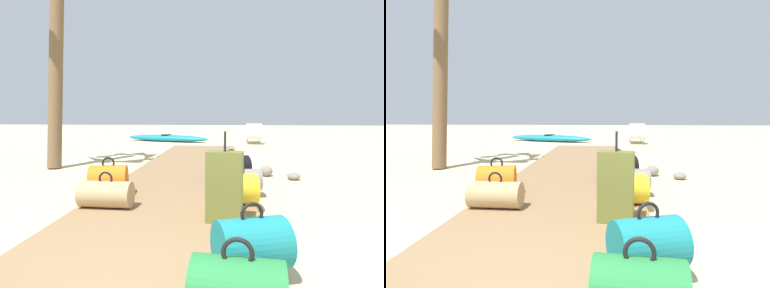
{
  "view_description": "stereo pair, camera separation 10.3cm",
  "coord_description": "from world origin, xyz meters",
  "views": [
    {
      "loc": [
        0.62,
        -0.64,
        1.12
      ],
      "look_at": [
        0.02,
        5.48,
        0.55
      ],
      "focal_mm": 29.13,
      "sensor_mm": 36.0,
      "label": 1
    },
    {
      "loc": [
        0.52,
        -0.65,
        1.12
      ],
      "look_at": [
        0.02,
        5.48,
        0.55
      ],
      "focal_mm": 29.13,
      "sensor_mm": 36.0,
      "label": 2
    }
  ],
  "objects": [
    {
      "name": "boardwalk",
      "position": [
        0.0,
        4.99,
        0.04
      ],
      "size": [
        2.04,
        9.97,
        0.08
      ],
      "primitive_type": "cube",
      "color": "olive",
      "rests_on": "ground"
    },
    {
      "name": "kayak",
      "position": [
        -1.74,
        12.37,
        0.15
      ],
      "size": [
        3.79,
        1.76,
        0.3
      ],
      "color": "teal",
      "rests_on": "ground"
    },
    {
      "name": "suitcase_olive",
      "position": [
        0.65,
        2.35,
        0.43
      ],
      "size": [
        0.37,
        0.26,
        0.89
      ],
      "color": "olive",
      "rests_on": "boardwalk"
    },
    {
      "name": "lounge_chair",
      "position": [
        1.86,
        11.92,
        0.33
      ],
      "size": [
        0.65,
        1.56,
        0.79
      ],
      "color": "white",
      "rests_on": "ground"
    },
    {
      "name": "rock_right_far",
      "position": [
        1.87,
        4.84,
        0.06
      ],
      "size": [
        0.3,
        0.3,
        0.13
      ],
      "primitive_type": "ellipsoid",
      "rotation": [
        0.0,
        0.0,
        1.17
      ],
      "color": "gray",
      "rests_on": "ground"
    },
    {
      "name": "ground_plane",
      "position": [
        0.0,
        3.99,
        0.0
      ],
      "size": [
        60.0,
        60.0,
        0.0
      ],
      "primitive_type": "plane",
      "color": "#D1BA8C"
    },
    {
      "name": "rock_right_near",
      "position": [
        1.44,
        5.13,
        0.09
      ],
      "size": [
        0.29,
        0.31,
        0.19
      ],
      "primitive_type": "ellipsoid",
      "rotation": [
        0.0,
        0.0,
        1.29
      ],
      "color": "gray",
      "rests_on": "ground"
    },
    {
      "name": "duffel_bag_yellow",
      "position": [
        0.8,
        2.98,
        0.26
      ],
      "size": [
        0.5,
        0.42,
        0.47
      ],
      "color": "gold",
      "rests_on": "boardwalk"
    },
    {
      "name": "duffel_bag_teal",
      "position": [
        0.82,
        1.4,
        0.26
      ],
      "size": [
        0.56,
        0.49,
        0.47
      ],
      "color": "#197A7F",
      "rests_on": "boardwalk"
    },
    {
      "name": "duffel_bag_black",
      "position": [
        0.77,
        4.46,
        0.27
      ],
      "size": [
        0.68,
        0.54,
        0.49
      ],
      "color": "black",
      "rests_on": "boardwalk"
    },
    {
      "name": "duffel_bag_grey",
      "position": [
        0.85,
        3.63,
        0.23
      ],
      "size": [
        0.63,
        0.37,
        0.42
      ],
      "color": "slate",
      "rests_on": "boardwalk"
    },
    {
      "name": "duffel_bag_orange",
      "position": [
        -0.85,
        3.23,
        0.28
      ],
      "size": [
        0.53,
        0.47,
        0.5
      ],
      "color": "orange",
      "rests_on": "boardwalk"
    },
    {
      "name": "duffel_bag_tan",
      "position": [
        -0.68,
        2.7,
        0.23
      ],
      "size": [
        0.59,
        0.31,
        0.41
      ],
      "color": "tan",
      "rests_on": "boardwalk"
    }
  ]
}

